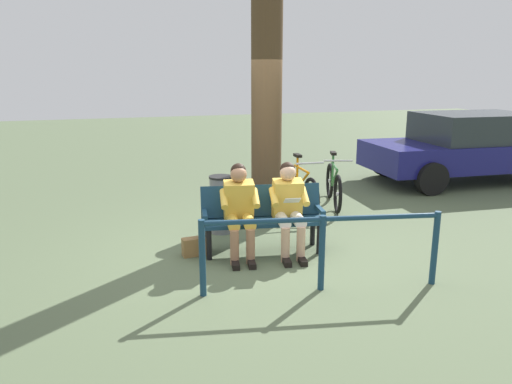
# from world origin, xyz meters

# --- Properties ---
(ground_plane) EXTENTS (40.00, 40.00, 0.00)m
(ground_plane) POSITION_xyz_m (0.00, 0.00, 0.00)
(ground_plane) COLOR #566647
(bench) EXTENTS (1.66, 0.74, 0.87)m
(bench) POSITION_xyz_m (-0.12, -0.01, 0.51)
(bench) COLOR navy
(bench) RESTS_ON ground
(person_reading) EXTENTS (0.53, 0.81, 1.20)m
(person_reading) POSITION_xyz_m (-0.41, 0.21, 0.66)
(person_reading) COLOR gold
(person_reading) RESTS_ON ground
(person_companion) EXTENTS (0.53, 0.81, 1.20)m
(person_companion) POSITION_xyz_m (0.22, 0.10, 0.66)
(person_companion) COLOR gold
(person_companion) RESTS_ON ground
(handbag) EXTENTS (0.31, 0.16, 0.24)m
(handbag) POSITION_xyz_m (0.80, -0.08, 0.12)
(handbag) COLOR olive
(handbag) RESTS_ON ground
(tree_trunk) EXTENTS (0.46, 0.46, 3.88)m
(tree_trunk) POSITION_xyz_m (-0.54, -1.08, 1.94)
(tree_trunk) COLOR #4C3823
(tree_trunk) RESTS_ON ground
(litter_bin) EXTENTS (0.34, 0.34, 0.86)m
(litter_bin) POSITION_xyz_m (0.23, -0.89, 0.43)
(litter_bin) COLOR slate
(litter_bin) RESTS_ON ground
(bicycle_purple) EXTENTS (0.66, 1.61, 0.94)m
(bicycle_purple) POSITION_xyz_m (-2.04, -1.75, 0.36)
(bicycle_purple) COLOR black
(bicycle_purple) RESTS_ON ground
(bicycle_green) EXTENTS (0.48, 1.68, 0.94)m
(bicycle_green) POSITION_xyz_m (-1.39, -1.71, 0.36)
(bicycle_green) COLOR black
(bicycle_green) RESTS_ON ground
(bicycle_orange) EXTENTS (0.53, 1.65, 0.94)m
(bicycle_orange) POSITION_xyz_m (-0.83, -1.67, 0.36)
(bicycle_orange) COLOR black
(bicycle_orange) RESTS_ON ground
(railing_fence) EXTENTS (2.60, 0.57, 0.85)m
(railing_fence) POSITION_xyz_m (-0.34, 1.35, 0.58)
(railing_fence) COLOR navy
(railing_fence) RESTS_ON ground
(parked_car) EXTENTS (4.32, 2.25, 1.47)m
(parked_car) POSITION_xyz_m (-5.67, -2.63, 0.77)
(parked_car) COLOR navy
(parked_car) RESTS_ON ground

